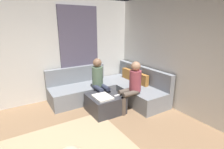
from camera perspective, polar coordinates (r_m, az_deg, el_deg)
name	(u,v)px	position (r m, az deg, el deg)	size (l,w,h in m)	color
wall_back	(213,60)	(3.92, 30.25, 4.15)	(6.00, 0.12, 2.70)	silver
wall_left	(29,52)	(4.80, -25.78, 6.60)	(0.12, 6.00, 2.70)	silver
curtain_panel	(80,52)	(5.02, -10.60, 7.14)	(0.06, 1.10, 2.50)	#595166
sectional_couch	(111,89)	(4.86, -0.31, -4.75)	(2.10, 2.55, 0.87)	gray
ottoman	(105,103)	(4.18, -2.28, -9.49)	(0.76, 0.76, 0.42)	#333338
folded_blanket	(103,97)	(3.95, -3.12, -7.41)	(0.44, 0.36, 0.04)	white
coffee_mug	(107,89)	(4.33, -1.68, -4.80)	(0.08, 0.08, 0.10)	#334C72
game_remote	(117,95)	(4.05, 1.68, -6.89)	(0.05, 0.15, 0.02)	white
person_on_couch_back	(132,85)	(4.10, 6.57, -3.30)	(0.30, 0.60, 1.20)	brown
person_on_couch_side	(99,80)	(4.41, -4.19, -1.83)	(0.60, 0.30, 1.20)	#2D3347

